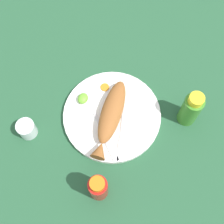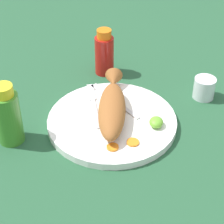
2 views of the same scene
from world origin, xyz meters
The scene contains 11 objects.
ground_plane centered at (0.00, 0.00, 0.00)m, with size 4.00×4.00×0.00m, color #235133.
main_plate centered at (0.00, 0.00, 0.01)m, with size 0.31×0.31×0.02m, color white.
fried_fish centered at (-0.02, 0.00, 0.04)m, with size 0.27×0.09×0.05m.
fork_near centered at (-0.06, -0.06, 0.02)m, with size 0.18×0.07×0.00m.
fork_far centered at (-0.08, -0.01, 0.02)m, with size 0.14×0.14×0.00m.
carrot_slice_near centered at (0.10, 0.02, 0.02)m, with size 0.03×0.03×0.00m, color orange.
carrot_slice_mid centered at (0.08, 0.06, 0.02)m, with size 0.03×0.03×0.00m, color orange.
lime_wedge_main centered at (0.01, 0.11, 0.03)m, with size 0.04×0.03×0.02m, color #6BB233.
hot_sauce_bottle_red centered at (-0.23, -0.05, 0.06)m, with size 0.05×0.05×0.13m.
hot_sauce_bottle_green centered at (0.09, -0.22, 0.07)m, with size 0.06×0.06×0.15m.
salt_cup centered at (-0.15, 0.22, 0.02)m, with size 0.06×0.06×0.06m.
Camera 2 is at (0.76, 0.11, 0.62)m, focal length 65.00 mm.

